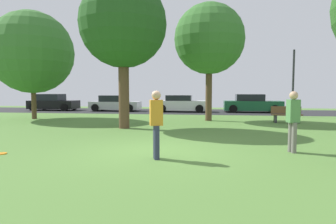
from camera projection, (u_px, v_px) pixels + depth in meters
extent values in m
plane|color=#547F38|center=(153.00, 151.00, 8.50)|extent=(44.00, 44.00, 0.00)
cube|color=#28282B|center=(189.00, 112.00, 24.30)|extent=(44.00, 6.40, 0.01)
cylinder|color=brown|center=(209.00, 94.00, 16.91)|extent=(0.37, 0.37, 3.19)
sphere|color=#38702D|center=(209.00, 39.00, 16.67)|extent=(4.09, 4.09, 4.09)
cylinder|color=brown|center=(34.00, 101.00, 17.97)|extent=(0.29, 0.29, 2.20)
sphere|color=#38702D|center=(32.00, 52.00, 17.74)|extent=(5.03, 5.03, 5.03)
cylinder|color=brown|center=(124.00, 93.00, 13.49)|extent=(0.49, 0.49, 3.31)
sphere|color=#23511E|center=(123.00, 24.00, 13.25)|extent=(4.04, 4.04, 4.04)
cylinder|color=slate|center=(294.00, 138.00, 8.17)|extent=(0.14, 0.14, 0.87)
cylinder|color=slate|center=(291.00, 137.00, 8.33)|extent=(0.14, 0.14, 0.87)
cube|color=#51894C|center=(293.00, 111.00, 8.19)|extent=(0.38, 0.31, 0.65)
sphere|color=tan|center=(294.00, 95.00, 8.16)|extent=(0.24, 0.24, 0.24)
cylinder|color=#2D334C|center=(156.00, 142.00, 7.55)|extent=(0.14, 0.14, 0.88)
cylinder|color=#2D334C|center=(157.00, 143.00, 7.39)|extent=(0.14, 0.14, 0.88)
cube|color=orange|center=(156.00, 113.00, 7.41)|extent=(0.38, 0.31, 0.66)
sphere|color=tan|center=(156.00, 95.00, 7.38)|extent=(0.24, 0.24, 0.24)
cylinder|color=orange|center=(2.00, 154.00, 8.07)|extent=(0.27, 0.27, 0.03)
cube|color=black|center=(54.00, 105.00, 25.85)|extent=(4.23, 1.80, 0.73)
cube|color=black|center=(51.00, 97.00, 25.83)|extent=(2.03, 1.59, 0.58)
cylinder|color=black|center=(74.00, 106.00, 26.55)|extent=(0.64, 0.22, 0.64)
cylinder|color=black|center=(64.00, 107.00, 24.77)|extent=(0.64, 0.22, 0.64)
cylinder|color=black|center=(44.00, 106.00, 26.97)|extent=(0.64, 0.22, 0.64)
cylinder|color=black|center=(33.00, 107.00, 25.19)|extent=(0.64, 0.22, 0.64)
cube|color=#B7B7BC|center=(115.00, 105.00, 24.97)|extent=(4.26, 1.75, 0.68)
cube|color=black|center=(113.00, 98.00, 24.95)|extent=(2.04, 1.54, 0.53)
cylinder|color=black|center=(135.00, 107.00, 25.64)|extent=(0.64, 0.22, 0.64)
cylinder|color=black|center=(129.00, 108.00, 23.91)|extent=(0.64, 0.22, 0.64)
cylinder|color=black|center=(103.00, 107.00, 26.05)|extent=(0.64, 0.22, 0.64)
cylinder|color=black|center=(95.00, 108.00, 24.33)|extent=(0.64, 0.22, 0.64)
cube|color=white|center=(182.00, 105.00, 24.01)|extent=(4.32, 1.75, 0.78)
cube|color=black|center=(179.00, 98.00, 23.99)|extent=(2.07, 1.54, 0.45)
cylinder|color=black|center=(200.00, 107.00, 24.68)|extent=(0.64, 0.22, 0.64)
cylinder|color=black|center=(199.00, 109.00, 22.95)|extent=(0.64, 0.22, 0.64)
cylinder|color=black|center=(165.00, 107.00, 25.10)|extent=(0.64, 0.22, 0.64)
cylinder|color=black|center=(162.00, 108.00, 23.37)|extent=(0.64, 0.22, 0.64)
cube|color=#195633|center=(252.00, 106.00, 23.52)|extent=(4.58, 1.83, 0.78)
cube|color=black|center=(250.00, 98.00, 23.50)|extent=(2.20, 1.61, 0.54)
cylinder|color=black|center=(270.00, 108.00, 24.21)|extent=(0.64, 0.22, 0.64)
cylinder|color=black|center=(275.00, 109.00, 22.41)|extent=(0.64, 0.22, 0.64)
cylinder|color=black|center=(231.00, 108.00, 24.66)|extent=(0.64, 0.22, 0.64)
cylinder|color=black|center=(233.00, 109.00, 22.86)|extent=(0.64, 0.22, 0.64)
cube|color=brown|center=(287.00, 115.00, 15.81)|extent=(1.60, 0.44, 0.06)
cube|color=brown|center=(286.00, 110.00, 15.99)|extent=(1.60, 0.06, 0.40)
cube|color=#333338|center=(298.00, 119.00, 15.74)|extent=(0.10, 0.40, 0.45)
cube|color=#333338|center=(275.00, 119.00, 15.91)|extent=(0.10, 0.40, 0.45)
cylinder|color=#2D2D33|center=(293.00, 83.00, 19.36)|extent=(0.14, 0.14, 4.50)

